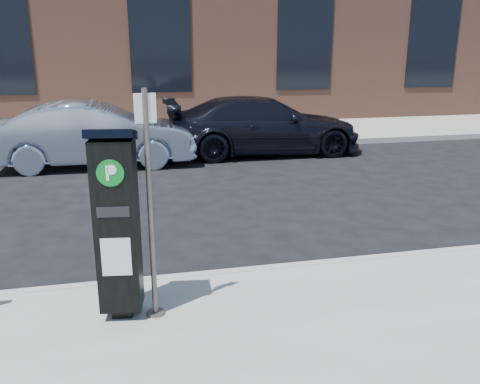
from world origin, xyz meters
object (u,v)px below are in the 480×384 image
object	(u,v)px
parking_kiosk	(117,223)
car_dark	(263,125)
sign_pole	(150,209)
car_silver	(95,134)

from	to	relation	value
parking_kiosk	car_dark	size ratio (longest dim) A/B	0.37
sign_pole	car_dark	world-z (taller)	sign_pole
sign_pole	car_silver	xyz separation A→B (m)	(-0.89, 7.62, -0.51)
parking_kiosk	sign_pole	size ratio (longest dim) A/B	0.85
parking_kiosk	car_dark	bearing A→B (deg)	73.86
sign_pole	car_dark	size ratio (longest dim) A/B	0.44
sign_pole	car_silver	bearing A→B (deg)	89.90
parking_kiosk	car_silver	world-z (taller)	parking_kiosk
parking_kiosk	sign_pole	world-z (taller)	sign_pole
car_silver	car_dark	bearing A→B (deg)	-82.13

